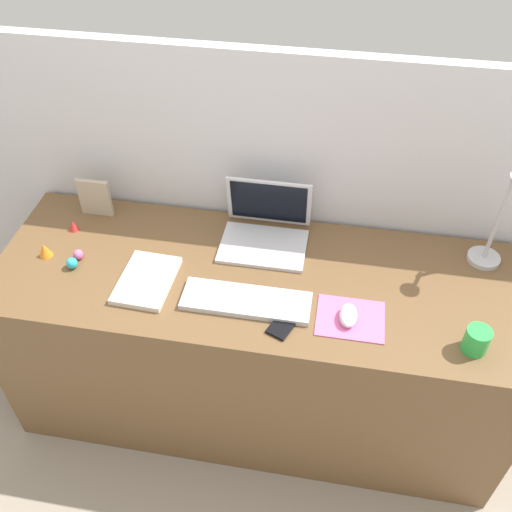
% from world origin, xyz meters
% --- Properties ---
extents(ground_plane, '(6.00, 6.00, 0.00)m').
position_xyz_m(ground_plane, '(0.00, 0.00, 0.00)').
color(ground_plane, gray).
extents(back_wall, '(2.99, 0.05, 1.37)m').
position_xyz_m(back_wall, '(0.00, 0.35, 0.68)').
color(back_wall, silver).
rests_on(back_wall, ground_plane).
extents(desk, '(1.79, 0.63, 0.74)m').
position_xyz_m(desk, '(0.00, 0.00, 0.37)').
color(desk, brown).
rests_on(desk, ground_plane).
extents(laptop, '(0.30, 0.25, 0.21)m').
position_xyz_m(laptop, '(-0.00, 0.19, 0.79)').
color(laptop, silver).
rests_on(laptop, desk).
extents(keyboard, '(0.41, 0.13, 0.02)m').
position_xyz_m(keyboard, '(-0.01, -0.13, 0.75)').
color(keyboard, silver).
rests_on(keyboard, desk).
extents(mousepad, '(0.21, 0.17, 0.00)m').
position_xyz_m(mousepad, '(0.32, -0.14, 0.74)').
color(mousepad, pink).
rests_on(mousepad, desk).
extents(mouse, '(0.06, 0.10, 0.03)m').
position_xyz_m(mouse, '(0.31, -0.14, 0.76)').
color(mouse, silver).
rests_on(mouse, mousepad).
extents(cell_phone, '(0.11, 0.14, 0.01)m').
position_xyz_m(cell_phone, '(0.12, -0.19, 0.74)').
color(cell_phone, black).
rests_on(cell_phone, desk).
extents(desk_lamp, '(0.11, 0.14, 0.39)m').
position_xyz_m(desk_lamp, '(0.76, 0.18, 0.93)').
color(desk_lamp, '#B7B7BC').
rests_on(desk_lamp, desk).
extents(notebook_pad, '(0.18, 0.25, 0.02)m').
position_xyz_m(notebook_pad, '(-0.35, -0.09, 0.75)').
color(notebook_pad, silver).
rests_on(notebook_pad, desk).
extents(picture_frame, '(0.12, 0.02, 0.15)m').
position_xyz_m(picture_frame, '(-0.64, 0.22, 0.81)').
color(picture_frame, '#B2A58C').
rests_on(picture_frame, desk).
extents(coffee_mug, '(0.07, 0.07, 0.08)m').
position_xyz_m(coffee_mug, '(0.68, -0.19, 0.78)').
color(coffee_mug, green).
rests_on(coffee_mug, desk).
extents(toy_figurine_orange, '(0.05, 0.05, 0.05)m').
position_xyz_m(toy_figurine_orange, '(-0.74, -0.03, 0.77)').
color(toy_figurine_orange, orange).
rests_on(toy_figurine_orange, desk).
extents(toy_figurine_pink, '(0.03, 0.03, 0.04)m').
position_xyz_m(toy_figurine_pink, '(-0.62, -0.02, 0.76)').
color(toy_figurine_pink, pink).
rests_on(toy_figurine_pink, desk).
extents(toy_figurine_cyan, '(0.04, 0.04, 0.04)m').
position_xyz_m(toy_figurine_cyan, '(-0.62, -0.07, 0.76)').
color(toy_figurine_cyan, '#28B7CC').
rests_on(toy_figurine_cyan, desk).
extents(toy_figurine_red, '(0.04, 0.04, 0.04)m').
position_xyz_m(toy_figurine_red, '(-0.69, 0.12, 0.76)').
color(toy_figurine_red, red).
rests_on(toy_figurine_red, desk).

